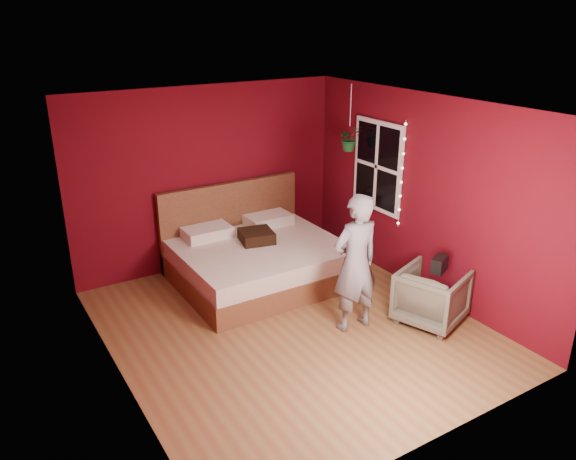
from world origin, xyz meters
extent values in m
plane|color=brown|center=(0.00, 0.00, 0.00)|extent=(4.50, 4.50, 0.00)
cube|color=#5B0912|center=(0.00, 2.26, 1.30)|extent=(4.00, 0.02, 2.60)
cube|color=#5B0912|center=(0.00, -2.26, 1.30)|extent=(4.00, 0.02, 2.60)
cube|color=#5B0912|center=(-2.01, 0.00, 1.30)|extent=(0.02, 4.50, 2.60)
cube|color=#5B0912|center=(2.01, 0.00, 1.30)|extent=(0.02, 4.50, 2.60)
cube|color=white|center=(0.00, 0.00, 2.61)|extent=(4.00, 4.50, 0.02)
cube|color=white|center=(1.97, 0.90, 1.50)|extent=(0.04, 0.97, 1.27)
cube|color=black|center=(1.96, 0.90, 1.50)|extent=(0.02, 0.85, 1.15)
cube|color=white|center=(1.95, 0.90, 1.50)|extent=(0.03, 0.05, 1.15)
cube|color=white|center=(1.95, 0.90, 1.50)|extent=(0.03, 0.85, 0.05)
cylinder|color=silver|center=(1.94, 0.38, 1.50)|extent=(0.01, 0.01, 1.45)
sphere|color=#FFF2CC|center=(1.94, 0.38, 0.83)|extent=(0.04, 0.04, 0.04)
sphere|color=#FFF2CC|center=(1.94, 0.38, 1.02)|extent=(0.04, 0.04, 0.04)
sphere|color=#FFF2CC|center=(1.94, 0.38, 1.21)|extent=(0.04, 0.04, 0.04)
sphere|color=#FFF2CC|center=(1.94, 0.38, 1.40)|extent=(0.04, 0.04, 0.04)
sphere|color=#FFF2CC|center=(1.94, 0.38, 1.60)|extent=(0.04, 0.04, 0.04)
sphere|color=#FFF2CC|center=(1.94, 0.38, 1.79)|extent=(0.04, 0.04, 0.04)
sphere|color=#FFF2CC|center=(1.94, 0.38, 1.98)|extent=(0.04, 0.04, 0.04)
sphere|color=#FFF2CC|center=(1.94, 0.38, 2.17)|extent=(0.04, 0.04, 0.04)
cube|color=brown|center=(0.28, 1.27, 0.15)|extent=(2.19, 1.86, 0.31)
cube|color=beige|center=(0.28, 1.27, 0.43)|extent=(2.15, 1.83, 0.24)
cube|color=brown|center=(0.28, 2.16, 0.60)|extent=(2.19, 0.09, 1.21)
cube|color=white|center=(-0.22, 1.89, 0.63)|extent=(0.66, 0.42, 0.15)
cube|color=white|center=(0.77, 1.89, 0.63)|extent=(0.66, 0.42, 0.15)
imported|color=slate|center=(0.63, -0.36, 0.83)|extent=(0.62, 0.42, 1.66)
imported|color=#5A5A47|center=(1.50, -0.75, 0.34)|extent=(0.95, 0.94, 0.68)
cube|color=black|center=(1.53, -0.79, 0.77)|extent=(0.28, 0.22, 0.18)
cube|color=black|center=(0.30, 1.40, 0.63)|extent=(0.52, 0.52, 0.16)
cylinder|color=silver|center=(1.73, 1.26, 2.31)|extent=(0.01, 0.01, 0.57)
imported|color=#1B6129|center=(1.73, 1.26, 1.85)|extent=(0.34, 0.30, 0.35)
camera|label=1|loc=(-3.09, -4.92, 3.51)|focal=35.00mm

